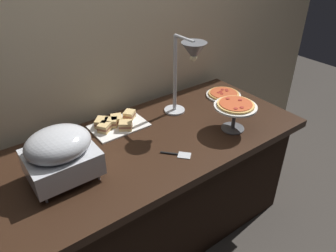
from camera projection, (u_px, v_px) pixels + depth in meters
The scene contains 10 objects.
ground_plane at pixel (153, 227), 2.29m from camera, with size 8.00×8.00×0.00m, color #38332D.
back_wall at pixel (104, 46), 1.99m from camera, with size 4.40×0.04×2.40m, color #C6B593.
buffet_table at pixel (152, 187), 2.08m from camera, with size 1.90×0.84×0.76m.
chafing_dish at pixel (60, 153), 1.52m from camera, with size 0.33×0.28×0.28m.
heat_lamp at pixel (190, 59), 1.87m from camera, with size 0.15×0.32×0.53m.
pizza_plate_front at pixel (224, 94), 2.37m from camera, with size 0.26×0.26×0.03m.
pizza_plate_center at pixel (235, 108), 1.91m from camera, with size 0.26×0.26×0.18m.
sandwich_platter at pixel (116, 123), 2.00m from camera, with size 0.34×0.23×0.06m.
sauce_cup_near at pixel (71, 146), 1.80m from camera, with size 0.06×0.06×0.04m.
serving_spatula at pixel (177, 154), 1.76m from camera, with size 0.14×0.15×0.01m.
Camera 1 is at (-0.84, -1.31, 1.83)m, focal length 34.12 mm.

